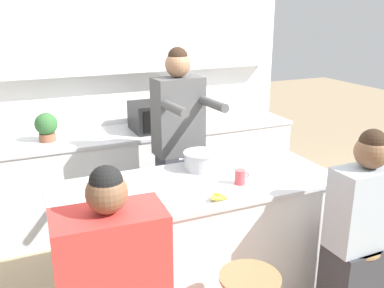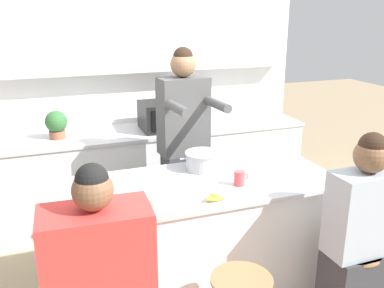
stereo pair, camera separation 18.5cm
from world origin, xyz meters
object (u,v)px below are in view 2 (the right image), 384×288
coffee_cup_near (239,178)px  microwave (165,116)px  fruit_bowl (155,199)px  person_cooking (184,155)px  kitchen_island (196,242)px  potted_plant (56,124)px  person_seated_near (358,251)px  banana_bunch (214,198)px  cooking_pot (203,161)px

coffee_cup_near → microwave: bearing=92.0°
fruit_bowl → microwave: bearing=71.4°
person_cooking → fruit_bowl: bearing=-122.3°
fruit_bowl → kitchen_island: bearing=32.5°
potted_plant → fruit_bowl: bearing=-74.3°
person_seated_near → banana_bunch: 0.95m
kitchen_island → banana_bunch: (-0.00, -0.31, 0.48)m
coffee_cup_near → cooking_pot: bearing=108.2°
person_seated_near → microwave: bearing=105.0°
coffee_cup_near → banana_bunch: size_ratio=0.75×
person_seated_near → banana_bunch: person_seated_near is taller
cooking_pot → banana_bunch: (-0.14, -0.53, -0.04)m
fruit_bowl → banana_bunch: (0.35, -0.09, -0.01)m
cooking_pot → coffee_cup_near: size_ratio=3.40×
banana_bunch → kitchen_island: bearing=89.7°
person_cooking → microwave: bearing=82.2°
cooking_pot → fruit_bowl: bearing=-137.8°
person_cooking → coffee_cup_near: bearing=-86.0°
person_seated_near → cooking_pot: 1.19m
kitchen_island → banana_bunch: size_ratio=13.90×
person_seated_near → coffee_cup_near: person_seated_near is taller
person_cooking → potted_plant: 1.24m
person_cooking → banana_bunch: bearing=-102.1°
microwave → fruit_bowl: bearing=-108.6°
person_cooking → person_seated_near: bearing=-68.5°
person_cooking → kitchen_island: bearing=-105.7°
banana_bunch → microwave: microwave is taller
kitchen_island → cooking_pot: size_ratio=5.48×
fruit_bowl → potted_plant: potted_plant is taller
cooking_pot → person_cooking: bearing=89.0°
coffee_cup_near → potted_plant: bearing=124.1°
person_cooking → banana_bunch: 1.00m
kitchen_island → coffee_cup_near: (0.26, -0.14, 0.51)m
kitchen_island → potted_plant: 1.76m
person_cooking → cooking_pot: 0.47m
kitchen_island → microwave: 1.54m
fruit_bowl → banana_bunch: bearing=-14.2°
fruit_bowl → microwave: microwave is taller
person_seated_near → person_cooking: bearing=114.4°
coffee_cup_near → potted_plant: 1.92m
cooking_pot → banana_bunch: cooking_pot is taller
cooking_pot → microwave: (0.06, 1.19, 0.06)m
person_seated_near → kitchen_island: bearing=137.6°
person_seated_near → coffee_cup_near: bearing=132.8°
coffee_cup_near → kitchen_island: bearing=151.4°
cooking_pot → microwave: bearing=87.0°
fruit_bowl → banana_bunch: size_ratio=1.24×
person_cooking → potted_plant: bearing=137.9°
coffee_cup_near → microwave: (-0.05, 1.55, 0.07)m
person_seated_near → cooking_pot: (-0.66, 0.93, 0.35)m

